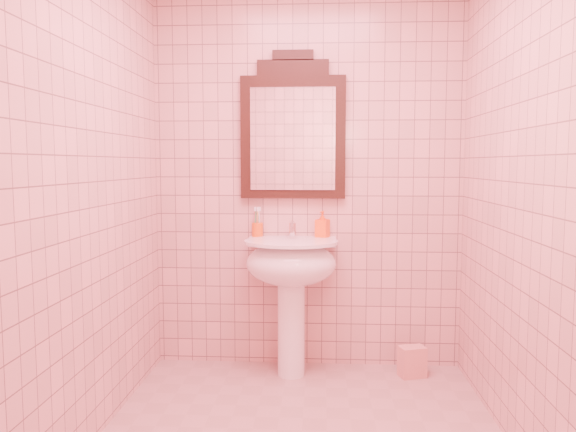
# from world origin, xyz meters

# --- Properties ---
(back_wall) EXTENTS (2.00, 0.02, 2.50)m
(back_wall) POSITION_xyz_m (0.00, 1.10, 1.25)
(back_wall) COLOR tan
(back_wall) RESTS_ON floor
(pedestal_sink) EXTENTS (0.58, 0.58, 0.86)m
(pedestal_sink) POSITION_xyz_m (-0.09, 0.87, 0.66)
(pedestal_sink) COLOR white
(pedestal_sink) RESTS_ON floor
(faucet) EXTENTS (0.04, 0.16, 0.11)m
(faucet) POSITION_xyz_m (-0.09, 1.01, 0.92)
(faucet) COLOR white
(faucet) RESTS_ON pedestal_sink
(mirror) EXTENTS (0.68, 0.06, 0.94)m
(mirror) POSITION_xyz_m (-0.09, 1.07, 1.55)
(mirror) COLOR black
(mirror) RESTS_ON back_wall
(toothbrush_cup) EXTENTS (0.07, 0.07, 0.17)m
(toothbrush_cup) POSITION_xyz_m (-0.33, 1.05, 0.91)
(toothbrush_cup) COLOR #E75413
(toothbrush_cup) RESTS_ON pedestal_sink
(soap_dispenser) EXTENTS (0.10, 0.10, 0.17)m
(soap_dispenser) POSITION_xyz_m (0.10, 1.04, 0.95)
(soap_dispenser) COLOR #FF5215
(soap_dispenser) RESTS_ON pedestal_sink
(towel) EXTENTS (0.18, 0.15, 0.19)m
(towel) POSITION_xyz_m (0.67, 0.90, 0.10)
(towel) COLOR #D98A7F
(towel) RESTS_ON floor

